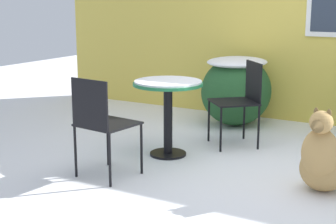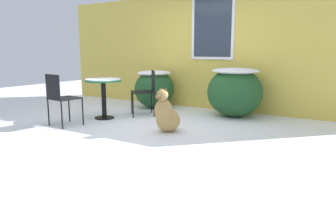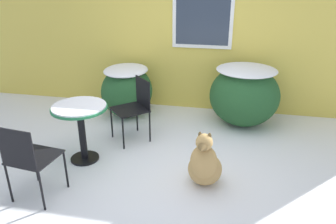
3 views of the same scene
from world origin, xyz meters
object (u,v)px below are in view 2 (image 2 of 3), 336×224
at_px(patio_chair_near_table, 146,90).
at_px(patio_table, 103,88).
at_px(dog, 166,115).
at_px(patio_chair_far_side, 61,96).

bearing_deg(patio_chair_near_table, patio_table, -77.24).
relative_size(patio_chair_near_table, dog, 1.25).
relative_size(patio_table, patio_chair_near_table, 0.85).
height_order(patio_table, patio_chair_far_side, patio_chair_far_side).
height_order(patio_chair_near_table, patio_chair_far_side, same).
xyz_separation_m(patio_chair_near_table, dog, (1.14, -0.99, -0.25)).
bearing_deg(dog, patio_table, 175.65).
relative_size(patio_table, patio_chair_far_side, 0.85).
height_order(patio_chair_near_table, dog, patio_chair_near_table).
bearing_deg(patio_chair_near_table, patio_chair_far_side, -65.27).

